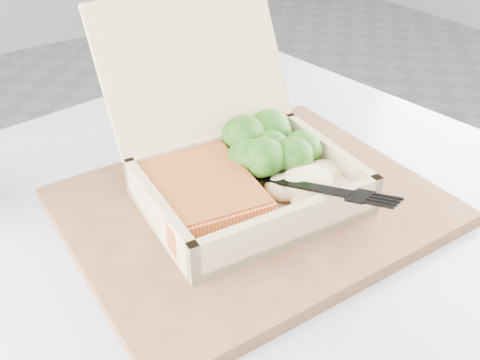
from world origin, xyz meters
TOP-DOWN VIEW (x-y plane):
  - floor at (0.00, 0.00)m, footprint 4.00×4.00m
  - cafe_table at (-0.70, -0.62)m, footprint 0.80×0.80m
  - serving_tray at (-0.70, -0.62)m, footprint 0.39×0.31m
  - takeout_container at (-0.70, -0.58)m, footprint 0.23×0.27m
  - salmon_fillet at (-0.75, -0.61)m, footprint 0.13×0.15m
  - broccoli_pile at (-0.65, -0.59)m, footprint 0.12×0.12m
  - mashed_potatoes at (-0.65, -0.66)m, footprint 0.09×0.08m
  - plastic_fork at (-0.68, -0.65)m, footprint 0.05×0.17m
  - receipt at (-0.69, -0.42)m, footprint 0.08×0.15m

SIDE VIEW (x-z plane):
  - floor at x=0.00m, z-range 0.00..0.00m
  - cafe_table at x=-0.70m, z-range 0.17..0.87m
  - receipt at x=-0.69m, z-range 0.70..0.70m
  - serving_tray at x=-0.70m, z-range 0.70..0.72m
  - salmon_fillet at x=-0.75m, z-range 0.73..0.76m
  - mashed_potatoes at x=-0.65m, z-range 0.73..0.76m
  - broccoli_pile at x=-0.65m, z-range 0.73..0.77m
  - plastic_fork at x=-0.68m, z-range 0.74..0.77m
  - takeout_container at x=-0.70m, z-range 0.67..0.86m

